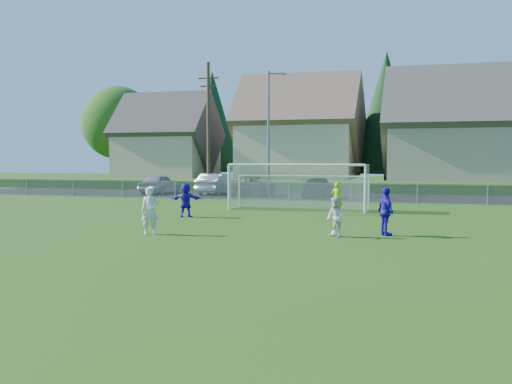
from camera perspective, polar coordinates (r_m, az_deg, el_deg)
ground at (r=17.24m, az=-7.75°, el=-6.11°), size 160.00×160.00×0.00m
asphalt_lot at (r=43.63m, az=7.42°, el=-0.43°), size 60.00×60.00×0.00m
grass_embankment at (r=51.02m, az=8.79°, el=0.53°), size 70.00×6.00×0.80m
soccer_ball at (r=21.64m, az=7.47°, el=-3.90°), size 0.22×0.22×0.22m
player_white_a at (r=22.24m, az=-10.07°, el=-1.78°), size 0.75×0.65×1.73m
player_white_b at (r=21.32m, az=7.57°, el=-2.39°), size 0.86×0.87×1.42m
player_blue_a at (r=22.01m, az=12.26°, el=-1.83°), size 0.89×1.10×1.75m
player_blue_b at (r=28.49m, az=-6.70°, el=-0.77°), size 1.54×0.62×1.61m
goalkeeper at (r=29.83m, az=7.72°, el=-0.60°), size 0.62×0.45×1.60m
car_a at (r=47.15m, az=-9.18°, el=0.75°), size 1.88×4.52×1.53m
car_b at (r=46.23m, az=-3.82°, el=0.78°), size 1.75×4.86×1.59m
car_c at (r=44.62m, az=-0.23°, el=0.59°), size 2.44×5.18×1.43m
car_d at (r=42.80m, az=5.93°, el=0.43°), size 2.33×4.93×1.39m
soccer_goal at (r=32.32m, az=4.13°, el=1.18°), size 7.42×1.90×2.50m
chainlink_fence at (r=38.19m, az=6.08°, el=-0.01°), size 52.06×0.06×1.20m
streetlight at (r=43.09m, az=1.26°, el=5.98°), size 1.38×0.18×9.00m
utility_pole at (r=45.65m, az=-4.56°, el=6.20°), size 1.60×0.26×10.00m
houses_row at (r=58.33m, az=11.82°, el=7.65°), size 53.90×11.45×13.27m
tree_row at (r=64.61m, az=11.48°, el=6.85°), size 65.98×12.36×13.80m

